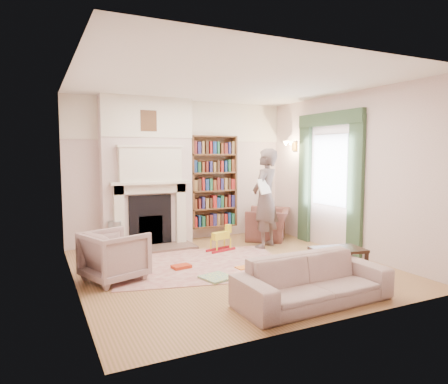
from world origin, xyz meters
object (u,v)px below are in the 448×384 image
paraffin_heater (115,236)px  rocking_horse (221,239)px  armchair_reading (268,224)px  armchair_left (114,256)px  man_reading (265,198)px  sofa (313,280)px  coffee_table (338,264)px  bookcase (213,182)px

paraffin_heater → rocking_horse: bearing=-26.0°
armchair_reading → armchair_left: (-3.36, -1.38, 0.04)m
armchair_reading → man_reading: bearing=0.7°
sofa → coffee_table: sofa is taller
sofa → rocking_horse: 2.73m
coffee_table → rocking_horse: 2.31m
bookcase → paraffin_heater: bookcase is taller
rocking_horse → paraffin_heater: bearing=139.2°
bookcase → coffee_table: bookcase is taller
armchair_left → sofa: bearing=-154.7°
bookcase → rocking_horse: (-0.36, -1.13, -0.94)m
armchair_left → paraffin_heater: size_ratio=1.39×
coffee_table → paraffin_heater: bearing=139.4°
bookcase → sofa: size_ratio=0.99×
armchair_left → man_reading: bearing=-95.5°
paraffin_heater → rocking_horse: (1.71, -0.83, -0.04)m
sofa → paraffin_heater: bearing=112.7°
armchair_reading → bookcase: bearing=-83.7°
armchair_reading → rocking_horse: 1.44m
sofa → paraffin_heater: size_ratio=3.41×
bookcase → man_reading: bookcase is taller
armchair_reading → man_reading: size_ratio=0.52×
paraffin_heater → bookcase: bearing=8.1°
man_reading → rocking_horse: (-0.88, 0.06, -0.69)m
paraffin_heater → sofa: bearing=-65.4°
sofa → paraffin_heater: (-1.63, 3.56, 0.00)m
man_reading → paraffin_heater: size_ratio=3.36×
paraffin_heater → armchair_reading: bearing=-5.6°
armchair_reading → armchair_left: bearing=-30.1°
bookcase → armchair_reading: bookcase is taller
rocking_horse → sofa: bearing=-106.5°
bookcase → armchair_reading: (0.98, -0.59, -0.86)m
sofa → coffee_table: size_ratio=2.68×
sofa → rocking_horse: size_ratio=3.54×
armchair_reading → armchair_left: size_ratio=1.25×
armchair_left → sofa: armchair_left is taller
bookcase → rocking_horse: 1.51m
coffee_table → man_reading: bearing=96.8°
armchair_left → coffee_table: size_ratio=1.09×
armchair_left → coffee_table: 3.09m
rocking_horse → armchair_left: bearing=-172.1°
armchair_reading → rocking_horse: size_ratio=1.80×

